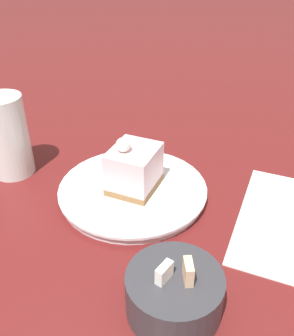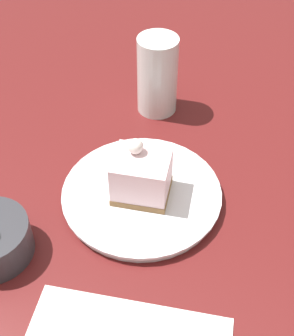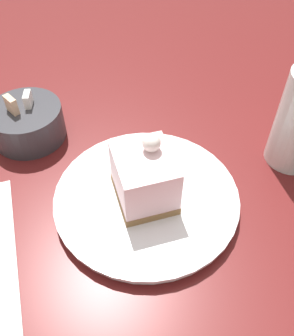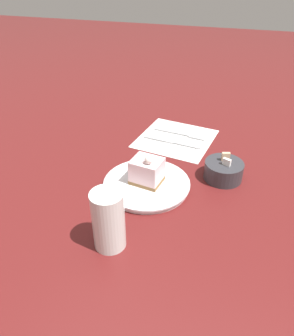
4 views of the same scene
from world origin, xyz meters
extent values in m
plane|color=#5B1919|center=(0.00, 0.00, 0.00)|extent=(4.00, 4.00, 0.00)
cylinder|color=white|center=(0.03, -0.01, 0.01)|extent=(0.20, 0.20, 0.01)
cylinder|color=white|center=(0.03, -0.01, 0.01)|extent=(0.21, 0.21, 0.00)
cube|color=olive|center=(0.02, -0.01, 0.02)|extent=(0.07, 0.08, 0.01)
cube|color=silver|center=(0.02, -0.01, 0.05)|extent=(0.07, 0.08, 0.05)
sphere|color=white|center=(0.04, 0.00, 0.09)|extent=(0.02, 0.02, 0.02)
cylinder|color=#333338|center=(-0.06, 0.17, 0.02)|extent=(0.10, 0.10, 0.05)
cube|color=#D8B28C|center=(-0.08, 0.17, 0.06)|extent=(0.01, 0.02, 0.02)
cube|color=white|center=(-0.06, 0.17, 0.05)|extent=(0.02, 0.02, 0.02)
camera|label=1|loc=(-0.10, 0.41, 0.33)|focal=40.00mm
camera|label=2|loc=(-0.39, -0.03, 0.47)|focal=50.00mm
camera|label=3|loc=(-0.09, -0.25, 0.35)|focal=40.00mm
camera|label=4|loc=(0.64, 0.18, 0.49)|focal=35.00mm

